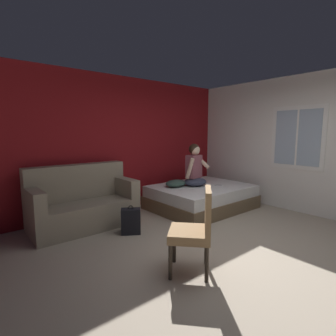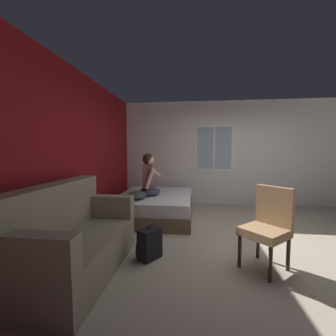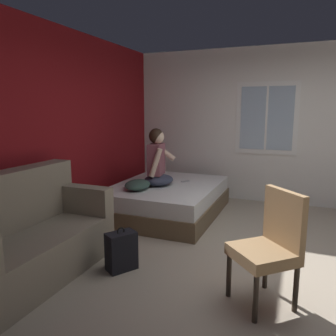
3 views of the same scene
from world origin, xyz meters
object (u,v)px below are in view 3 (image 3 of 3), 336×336
object	(u,v)px
side_chair	(270,244)
person_seated	(158,162)
throw_pillow	(138,185)
backpack	(121,251)
cell_phone	(186,181)
couch	(27,238)
bed	(167,199)

from	to	relation	value
side_chair	person_seated	xyz separation A→B (m)	(1.84, 1.84, 0.30)
side_chair	throw_pillow	distance (m)	2.46
backpack	cell_phone	distance (m)	2.18
couch	bed	bearing A→B (deg)	-12.96
backpack	cell_phone	bearing A→B (deg)	1.10
backpack	couch	bearing A→B (deg)	120.02
bed	person_seated	bearing A→B (deg)	126.29
bed	person_seated	distance (m)	0.62
cell_phone	side_chair	bearing A→B (deg)	163.96
bed	couch	size ratio (longest dim) A/B	1.18
backpack	cell_phone	xyz separation A→B (m)	(2.16, 0.04, 0.29)
couch	throw_pillow	distance (m)	1.89
side_chair	cell_phone	size ratio (longest dim) A/B	6.81
throw_pillow	cell_phone	xyz separation A→B (m)	(0.76, -0.48, -0.07)
side_chair	backpack	xyz separation A→B (m)	(0.04, 1.47, -0.34)
side_chair	throw_pillow	size ratio (longest dim) A/B	2.04
bed	person_seated	size ratio (longest dim) A/B	2.30
side_chair	person_seated	distance (m)	2.62
person_seated	cell_phone	size ratio (longest dim) A/B	6.08
bed	throw_pillow	xyz separation A→B (m)	(-0.48, 0.27, 0.31)
person_seated	couch	bearing A→B (deg)	169.50
person_seated	throw_pillow	distance (m)	0.51
bed	person_seated	world-z (taller)	person_seated
couch	person_seated	world-z (taller)	person_seated
person_seated	cell_phone	bearing A→B (deg)	-42.17
bed	throw_pillow	distance (m)	0.63
throw_pillow	bed	bearing A→B (deg)	-29.51
couch	person_seated	size ratio (longest dim) A/B	1.95
person_seated	backpack	bearing A→B (deg)	-168.18
person_seated	bed	bearing A→B (deg)	-53.71
person_seated	throw_pillow	xyz separation A→B (m)	(-0.39, 0.15, -0.29)
couch	backpack	world-z (taller)	couch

